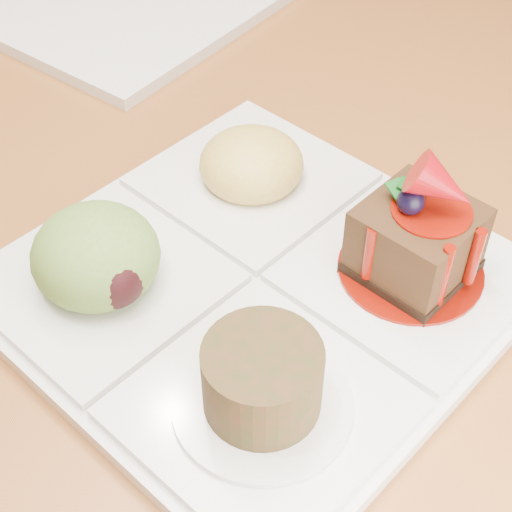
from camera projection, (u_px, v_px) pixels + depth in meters
ground at (60, 387)px, 1.37m from camera, size 6.00×6.00×0.00m
sampler_plate at (248, 268)px, 0.50m from camera, size 0.34×0.34×0.11m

